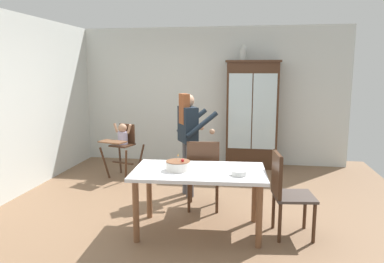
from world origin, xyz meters
name	(u,v)px	position (x,y,z in m)	size (l,w,h in m)	color
ground_plane	(189,209)	(0.00, 0.00, 0.00)	(6.24, 6.24, 0.00)	brown
wall_back	(211,96)	(0.00, 2.63, 1.35)	(5.32, 0.06, 2.70)	silver
wall_left	(6,107)	(-2.63, 0.00, 1.35)	(0.06, 5.32, 2.70)	silver
china_cabinet	(252,114)	(0.83, 2.37, 1.03)	(1.01, 0.48, 2.05)	#422819
ceramic_vase	(243,54)	(0.63, 2.37, 2.16)	(0.13, 0.13, 0.27)	#B2B7B2
high_chair_with_toddler	(122,140)	(-1.40, 1.31, 0.65)	(0.71, 0.79, 0.95)	#422819
adult_person	(188,132)	(-0.10, 0.55, 0.97)	(0.66, 0.66, 1.53)	#47474C
dining_table	(199,178)	(0.24, -0.66, 0.64)	(1.55, 0.95, 0.74)	silver
birthday_cake	(178,165)	(0.00, -0.71, 0.79)	(0.28, 0.28, 0.19)	white
serving_bowl	(239,173)	(0.70, -0.80, 0.77)	(0.18, 0.18, 0.06)	silver
dining_chair_far_side	(203,170)	(0.20, -0.02, 0.56)	(0.48, 0.48, 0.96)	#422819
dining_chair_right_end	(285,188)	(1.21, -0.61, 0.56)	(0.49, 0.49, 0.96)	#422819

